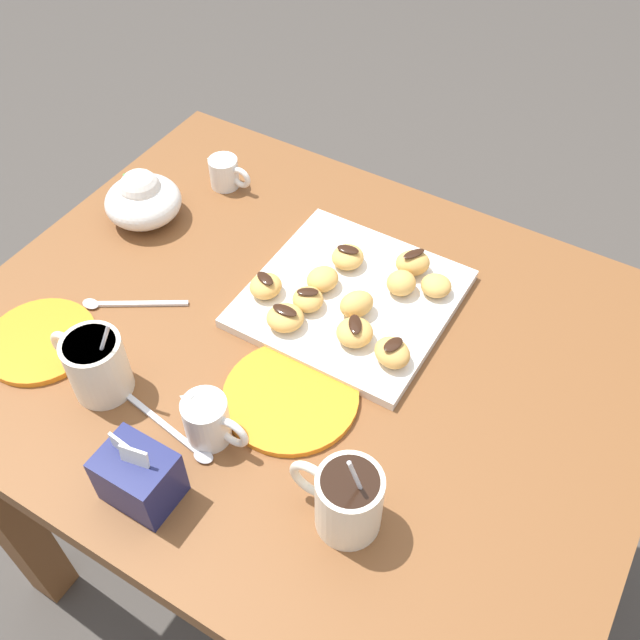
% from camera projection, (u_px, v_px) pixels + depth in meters
% --- Properties ---
extents(ground_plane, '(8.00, 8.00, 0.00)m').
position_uv_depth(ground_plane, '(310.00, 552.00, 1.63)').
color(ground_plane, '#423D38').
extents(dining_table, '(1.01, 0.81, 0.76)m').
position_uv_depth(dining_table, '(306.00, 395.00, 1.17)').
color(dining_table, brown).
rests_on(dining_table, ground_plane).
extents(pastry_plate_square, '(0.30, 0.30, 0.02)m').
position_uv_depth(pastry_plate_square, '(351.00, 298.00, 1.11)').
color(pastry_plate_square, silver).
rests_on(pastry_plate_square, dining_table).
extents(coffee_mug_cream_left, '(0.12, 0.08, 0.15)m').
position_uv_depth(coffee_mug_cream_left, '(347.00, 499.00, 0.83)').
color(coffee_mug_cream_left, silver).
rests_on(coffee_mug_cream_left, dining_table).
extents(coffee_mug_cream_right, '(0.12, 0.08, 0.15)m').
position_uv_depth(coffee_mug_cream_right, '(95.00, 364.00, 0.97)').
color(coffee_mug_cream_right, silver).
rests_on(coffee_mug_cream_right, dining_table).
extents(cream_pitcher_white, '(0.10, 0.06, 0.07)m').
position_uv_depth(cream_pitcher_white, '(208.00, 419.00, 0.92)').
color(cream_pitcher_white, silver).
rests_on(cream_pitcher_white, dining_table).
extents(sugar_caddy, '(0.09, 0.07, 0.11)m').
position_uv_depth(sugar_caddy, '(139.00, 477.00, 0.87)').
color(sugar_caddy, '#191E51').
rests_on(sugar_caddy, dining_table).
extents(ice_cream_bowl, '(0.13, 0.13, 0.10)m').
position_uv_depth(ice_cream_bowl, '(143.00, 199.00, 1.21)').
color(ice_cream_bowl, silver).
rests_on(ice_cream_bowl, dining_table).
extents(chocolate_sauce_pitcher, '(0.09, 0.05, 0.06)m').
position_uv_depth(chocolate_sauce_pitcher, '(225.00, 171.00, 1.28)').
color(chocolate_sauce_pitcher, silver).
rests_on(chocolate_sauce_pitcher, dining_table).
extents(saucer_orange_left, '(0.16, 0.16, 0.01)m').
position_uv_depth(saucer_orange_left, '(41.00, 341.00, 1.05)').
color(saucer_orange_left, orange).
rests_on(saucer_orange_left, dining_table).
extents(saucer_orange_right, '(0.19, 0.19, 0.01)m').
position_uv_depth(saucer_orange_right, '(291.00, 396.00, 0.99)').
color(saucer_orange_right, orange).
rests_on(saucer_orange_right, dining_table).
extents(loose_spoon_near_saucer, '(0.16, 0.04, 0.01)m').
position_uv_depth(loose_spoon_near_saucer, '(178.00, 436.00, 0.95)').
color(loose_spoon_near_saucer, silver).
rests_on(loose_spoon_near_saucer, dining_table).
extents(loose_spoon_by_plate, '(0.14, 0.09, 0.01)m').
position_uv_depth(loose_spoon_by_plate, '(122.00, 304.00, 1.10)').
color(loose_spoon_by_plate, silver).
rests_on(loose_spoon_by_plate, dining_table).
extents(beignet_0, '(0.07, 0.07, 0.03)m').
position_uv_depth(beignet_0, '(355.00, 332.00, 1.03)').
color(beignet_0, '#DBA351').
rests_on(beignet_0, pastry_plate_square).
extents(chocolate_drizzle_0, '(0.04, 0.04, 0.00)m').
position_uv_depth(chocolate_drizzle_0, '(355.00, 324.00, 1.01)').
color(chocolate_drizzle_0, black).
rests_on(chocolate_drizzle_0, beignet_0).
extents(beignet_1, '(0.06, 0.06, 0.03)m').
position_uv_depth(beignet_1, '(266.00, 286.00, 1.09)').
color(beignet_1, '#DBA351').
rests_on(beignet_1, pastry_plate_square).
extents(chocolate_drizzle_1, '(0.04, 0.03, 0.00)m').
position_uv_depth(chocolate_drizzle_1, '(265.00, 278.00, 1.08)').
color(chocolate_drizzle_1, black).
rests_on(chocolate_drizzle_1, beignet_1).
extents(beignet_2, '(0.05, 0.05, 0.03)m').
position_uv_depth(beignet_2, '(436.00, 286.00, 1.09)').
color(beignet_2, '#DBA351').
rests_on(beignet_2, pastry_plate_square).
extents(beignet_3, '(0.06, 0.06, 0.03)m').
position_uv_depth(beignet_3, '(348.00, 257.00, 1.13)').
color(beignet_3, '#DBA351').
rests_on(beignet_3, pastry_plate_square).
extents(chocolate_drizzle_3, '(0.04, 0.02, 0.00)m').
position_uv_depth(chocolate_drizzle_3, '(348.00, 249.00, 1.12)').
color(chocolate_drizzle_3, black).
rests_on(chocolate_drizzle_3, beignet_3).
extents(beignet_4, '(0.07, 0.07, 0.04)m').
position_uv_depth(beignet_4, '(413.00, 263.00, 1.12)').
color(beignet_4, '#DBA351').
rests_on(beignet_4, pastry_plate_square).
extents(chocolate_drizzle_4, '(0.03, 0.04, 0.00)m').
position_uv_depth(chocolate_drizzle_4, '(414.00, 254.00, 1.10)').
color(chocolate_drizzle_4, black).
rests_on(chocolate_drizzle_4, beignet_4).
extents(beignet_5, '(0.05, 0.05, 0.04)m').
position_uv_depth(beignet_5, '(401.00, 283.00, 1.09)').
color(beignet_5, '#DBA351').
rests_on(beignet_5, pastry_plate_square).
extents(beignet_6, '(0.07, 0.07, 0.03)m').
position_uv_depth(beignet_6, '(283.00, 320.00, 1.04)').
color(beignet_6, '#DBA351').
rests_on(beignet_6, pastry_plate_square).
extents(chocolate_drizzle_6, '(0.04, 0.02, 0.00)m').
position_uv_depth(chocolate_drizzle_6, '(283.00, 312.00, 1.03)').
color(chocolate_drizzle_6, black).
rests_on(chocolate_drizzle_6, beignet_6).
extents(beignet_7, '(0.07, 0.07, 0.03)m').
position_uv_depth(beignet_7, '(308.00, 299.00, 1.07)').
color(beignet_7, '#DBA351').
rests_on(beignet_7, pastry_plate_square).
extents(chocolate_drizzle_7, '(0.04, 0.03, 0.00)m').
position_uv_depth(chocolate_drizzle_7, '(308.00, 292.00, 1.06)').
color(chocolate_drizzle_7, black).
rests_on(chocolate_drizzle_7, beignet_7).
extents(beignet_8, '(0.06, 0.07, 0.04)m').
position_uv_depth(beignet_8, '(357.00, 304.00, 1.06)').
color(beignet_8, '#DBA351').
rests_on(beignet_8, pastry_plate_square).
extents(beignet_9, '(0.06, 0.06, 0.03)m').
position_uv_depth(beignet_9, '(323.00, 279.00, 1.10)').
color(beignet_9, '#DBA351').
rests_on(beignet_9, pastry_plate_square).
extents(beignet_10, '(0.07, 0.07, 0.03)m').
position_uv_depth(beignet_10, '(392.00, 353.00, 1.00)').
color(beignet_10, '#DBA351').
rests_on(beignet_10, pastry_plate_square).
extents(chocolate_drizzle_10, '(0.03, 0.04, 0.00)m').
position_uv_depth(chocolate_drizzle_10, '(393.00, 344.00, 0.99)').
color(chocolate_drizzle_10, black).
rests_on(chocolate_drizzle_10, beignet_10).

